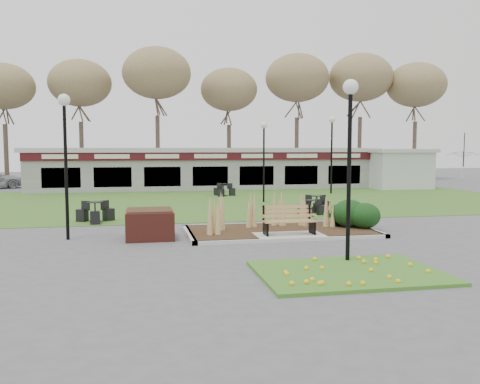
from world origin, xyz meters
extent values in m
plane|color=#515154|center=(0.00, 0.00, 0.00)|extent=(100.00, 100.00, 0.00)
cube|color=#3B6620|center=(0.00, 12.00, 0.01)|extent=(34.00, 16.00, 0.02)
cube|color=#2F6A1E|center=(0.00, -4.60, 0.04)|extent=(4.20, 3.00, 0.08)
cube|color=#342115|center=(0.00, 1.20, 0.06)|extent=(6.22, 3.22, 0.12)
cube|color=#B7B7B2|center=(0.00, -0.41, 0.06)|extent=(6.40, 0.18, 0.12)
cube|color=#B7B7B2|center=(0.00, 2.81, 0.06)|extent=(6.40, 0.18, 0.12)
cube|color=#B7B7B2|center=(-3.11, 1.20, 0.06)|extent=(0.18, 3.40, 0.12)
cube|color=#B7B7B2|center=(3.11, 1.20, 0.06)|extent=(0.18, 3.40, 0.12)
cube|color=#B7B7B2|center=(0.00, 0.15, 0.07)|extent=(2.20, 1.20, 0.13)
cone|color=tan|center=(-1.90, 1.60, 0.70)|extent=(0.36, 0.36, 1.15)
cone|color=tan|center=(-0.90, 2.00, 0.70)|extent=(0.36, 0.36, 1.15)
cone|color=tan|center=(0.20, 2.20, 0.70)|extent=(0.36, 0.36, 1.15)
cone|color=tan|center=(1.10, 2.00, 0.70)|extent=(0.36, 0.36, 1.15)
cone|color=tan|center=(1.90, 1.60, 0.70)|extent=(0.36, 0.36, 1.15)
cone|color=tan|center=(-2.40, 0.80, 0.70)|extent=(0.36, 0.36, 1.15)
ellipsoid|color=black|center=(2.60, 1.40, 0.59)|extent=(1.21, 1.10, 0.99)
ellipsoid|color=black|center=(3.00, 1.00, 0.54)|extent=(1.10, 1.00, 0.90)
ellipsoid|color=black|center=(2.90, 1.90, 0.53)|extent=(1.06, 0.96, 0.86)
ellipsoid|color=black|center=(2.30, 1.90, 0.48)|extent=(0.92, 0.84, 0.76)
cube|color=#AD834E|center=(0.00, 0.15, 0.56)|extent=(1.70, 0.57, 0.04)
cube|color=#AD834E|center=(0.00, 0.46, 0.84)|extent=(1.70, 0.13, 0.44)
cube|color=black|center=(-0.78, 0.15, 0.34)|extent=(0.06, 0.55, 0.42)
cube|color=black|center=(0.78, 0.15, 0.34)|extent=(0.06, 0.55, 0.42)
cube|color=black|center=(-0.78, 0.45, 0.81)|extent=(0.06, 0.06, 0.50)
cube|color=black|center=(0.78, 0.45, 0.81)|extent=(0.06, 0.06, 0.50)
cube|color=#AD834E|center=(-0.82, 0.13, 0.74)|extent=(0.05, 0.50, 0.04)
cube|color=#AD834E|center=(0.82, 0.13, 0.74)|extent=(0.05, 0.50, 0.04)
cube|color=maroon|center=(-4.40, 1.00, 0.45)|extent=(1.50, 1.50, 0.90)
cube|color=#342115|center=(-4.40, 1.00, 0.92)|extent=(1.40, 1.40, 0.06)
cube|color=gray|center=(0.00, 20.00, 1.30)|extent=(24.00, 3.00, 2.60)
cube|color=#440E15|center=(0.00, 18.45, 2.35)|extent=(24.00, 0.18, 0.55)
cube|color=#BBBCC0|center=(0.00, 20.00, 2.75)|extent=(24.60, 3.40, 0.30)
cube|color=silver|center=(0.00, 18.34, 2.35)|extent=(22.00, 0.02, 0.28)
cube|color=black|center=(0.00, 18.55, 1.00)|extent=(22.00, 0.10, 1.30)
cube|color=silver|center=(13.50, 18.00, 1.30)|extent=(4.00, 3.00, 2.60)
cube|color=#BBBCC0|center=(13.50, 18.00, 2.70)|extent=(4.40, 3.40, 0.25)
cylinder|color=#47382B|center=(-15.00, 28.00, 2.59)|extent=(0.36, 0.36, 5.17)
ellipsoid|color=olive|center=(-15.00, 28.00, 8.39)|extent=(5.24, 5.24, 3.93)
cylinder|color=#47382B|center=(-9.00, 28.00, 2.59)|extent=(0.36, 0.36, 5.17)
ellipsoid|color=olive|center=(-9.00, 28.00, 8.39)|extent=(5.24, 5.24, 3.93)
cylinder|color=#47382B|center=(-3.00, 28.00, 2.59)|extent=(0.36, 0.36, 5.17)
ellipsoid|color=olive|center=(-3.00, 28.00, 8.39)|extent=(5.24, 5.24, 3.93)
cylinder|color=#47382B|center=(3.00, 28.00, 2.59)|extent=(0.36, 0.36, 5.17)
ellipsoid|color=olive|center=(3.00, 28.00, 8.39)|extent=(5.24, 5.24, 3.93)
cylinder|color=#47382B|center=(9.00, 28.00, 2.59)|extent=(0.36, 0.36, 5.17)
ellipsoid|color=olive|center=(9.00, 28.00, 8.39)|extent=(5.24, 5.24, 3.93)
cylinder|color=#47382B|center=(15.00, 28.00, 2.59)|extent=(0.36, 0.36, 5.17)
ellipsoid|color=olive|center=(15.00, 28.00, 8.39)|extent=(5.24, 5.24, 3.93)
cylinder|color=#47382B|center=(21.00, 28.00, 2.59)|extent=(0.36, 0.36, 5.17)
ellipsoid|color=olive|center=(21.00, 28.00, 8.39)|extent=(5.24, 5.24, 3.93)
cylinder|color=black|center=(0.44, -3.50, 2.12)|extent=(0.11, 0.11, 4.23)
sphere|color=white|center=(0.44, -3.50, 4.40)|extent=(0.38, 0.38, 0.38)
cylinder|color=black|center=(-6.96, 1.33, 2.11)|extent=(0.11, 0.11, 4.22)
sphere|color=white|center=(-6.96, 1.33, 4.39)|extent=(0.38, 0.38, 0.38)
cylinder|color=black|center=(7.20, 14.90, 2.24)|extent=(0.11, 0.11, 4.48)
sphere|color=white|center=(7.20, 14.90, 4.66)|extent=(0.40, 0.40, 0.40)
cylinder|color=black|center=(1.80, 10.83, 1.97)|extent=(0.10, 0.10, 3.93)
sphere|color=white|center=(1.80, 10.83, 4.09)|extent=(0.35, 0.35, 0.35)
cylinder|color=black|center=(-6.41, 5.00, 0.04)|extent=(0.46, 0.46, 0.03)
cylinder|color=black|center=(-6.41, 5.00, 0.41)|extent=(0.05, 0.05, 0.76)
cylinder|color=black|center=(-6.41, 5.00, 0.80)|extent=(0.63, 0.63, 0.03)
cube|color=black|center=(-5.93, 5.32, 0.26)|extent=(0.50, 0.50, 0.48)
cube|color=black|center=(-6.93, 5.26, 0.26)|extent=(0.48, 0.48, 0.48)
cube|color=black|center=(-6.38, 4.42, 0.26)|extent=(0.38, 0.38, 0.48)
cylinder|color=black|center=(2.52, 5.30, 0.03)|extent=(0.38, 0.38, 0.03)
cylinder|color=black|center=(2.52, 5.30, 0.34)|extent=(0.04, 0.04, 0.63)
cylinder|color=black|center=(2.52, 5.30, 0.67)|extent=(0.52, 0.52, 0.02)
cube|color=black|center=(3.00, 5.33, 0.22)|extent=(0.31, 0.31, 0.40)
cube|color=black|center=(2.25, 5.70, 0.22)|extent=(0.41, 0.41, 0.40)
cube|color=black|center=(2.31, 4.87, 0.22)|extent=(0.40, 0.40, 0.40)
cylinder|color=black|center=(0.27, 14.70, 0.03)|extent=(0.43, 0.43, 0.03)
cylinder|color=black|center=(0.27, 14.70, 0.38)|extent=(0.05, 0.05, 0.70)
cylinder|color=black|center=(0.27, 14.70, 0.74)|extent=(0.58, 0.58, 0.02)
cube|color=black|center=(0.80, 14.75, 0.24)|extent=(0.36, 0.36, 0.45)
cube|color=black|center=(-0.04, 15.14, 0.24)|extent=(0.46, 0.46, 0.45)
cube|color=black|center=(0.04, 14.22, 0.24)|extent=(0.44, 0.44, 0.45)
cylinder|color=black|center=(3.18, 6.49, 0.03)|extent=(0.42, 0.42, 0.03)
cylinder|color=black|center=(3.18, 6.49, 0.37)|extent=(0.05, 0.05, 0.68)
cylinder|color=black|center=(3.18, 6.49, 0.72)|extent=(0.57, 0.57, 0.02)
cube|color=black|center=(3.69, 6.62, 0.24)|extent=(0.39, 0.39, 0.44)
cube|color=black|center=(2.81, 6.86, 0.24)|extent=(0.46, 0.46, 0.44)
cube|color=black|center=(3.05, 5.98, 0.24)|extent=(0.40, 0.40, 0.44)
cylinder|color=black|center=(16.00, 14.16, 1.10)|extent=(0.06, 0.06, 2.20)
imported|color=blue|center=(16.00, 14.16, 1.76)|extent=(2.76, 2.79, 2.02)
camera|label=1|loc=(-4.70, -15.37, 2.91)|focal=38.00mm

